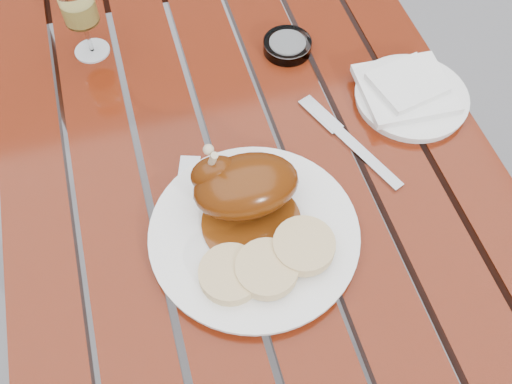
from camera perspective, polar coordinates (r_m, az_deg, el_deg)
The scene contains 11 objects.
ground at distance 1.63m, azimuth -0.87°, elevation -11.10°, with size 60.00×60.00×0.00m, color slate.
table at distance 1.29m, azimuth -1.09°, elevation -4.92°, with size 0.80×1.20×0.75m, color maroon.
dinner_plate at distance 0.86m, azimuth -0.19°, elevation -4.27°, with size 0.32×0.32×0.02m, color white.
roast_duck at distance 0.84m, azimuth -1.41°, elevation 0.57°, with size 0.16×0.17×0.12m.
bread_dumplings at distance 0.81m, azimuth 1.13°, elevation -7.08°, with size 0.20×0.11×0.03m.
wine_glass at distance 1.10m, azimuth -16.99°, elevation 16.21°, with size 0.07×0.07×0.15m, color #DACC63.
side_plate at distance 1.06m, azimuth 15.25°, elevation 9.10°, with size 0.20×0.20×0.02m, color white.
napkin at distance 1.05m, azimuth 14.71°, elevation 9.95°, with size 0.15×0.14×0.01m, color white.
ashtray at distance 1.11m, azimuth 3.15°, elevation 14.39°, with size 0.09×0.09×0.02m, color #B2B7BC.
fork at distance 0.90m, azimuth -7.20°, elevation -1.63°, with size 0.02×0.17×0.01m, color gray.
knife at distance 0.97m, azimuth 10.00°, elevation 4.37°, with size 0.02×0.20×0.01m, color gray.
Camera 1 is at (-0.14, -0.58, 1.51)m, focal length 40.00 mm.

